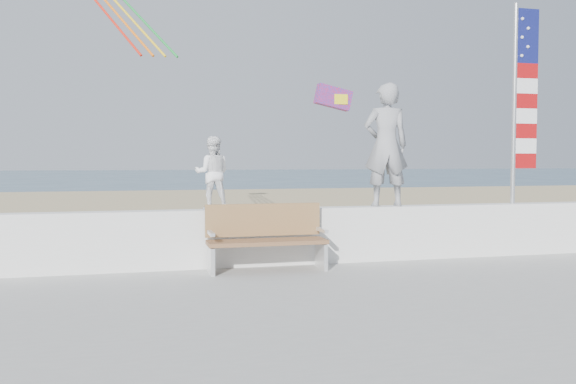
% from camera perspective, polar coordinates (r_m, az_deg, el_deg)
% --- Properties ---
extents(ground, '(220.00, 220.00, 0.00)m').
position_cam_1_polar(ground, '(7.97, 1.85, -10.43)').
color(ground, '#314C63').
rests_on(ground, ground).
extents(sand, '(90.00, 40.00, 0.08)m').
position_cam_1_polar(sand, '(16.68, -6.83, -3.25)').
color(sand, tan).
rests_on(sand, ground).
extents(seawall, '(30.00, 0.35, 0.90)m').
position_cam_1_polar(seawall, '(9.76, -1.43, -4.18)').
color(seawall, white).
rests_on(seawall, boardwalk).
extents(adult, '(0.81, 0.60, 2.04)m').
position_cam_1_polar(adult, '(10.30, 9.16, 4.37)').
color(adult, gray).
rests_on(adult, seawall).
extents(child, '(0.61, 0.51, 1.14)m').
position_cam_1_polar(child, '(9.52, -7.09, 1.77)').
color(child, white).
rests_on(child, seawall).
extents(bench, '(1.80, 0.57, 1.00)m').
position_cam_1_polar(bench, '(9.27, -2.09, -4.20)').
color(bench, brown).
rests_on(bench, boardwalk).
extents(flag, '(0.50, 0.08, 3.50)m').
position_cam_1_polar(flag, '(11.61, 20.95, 8.45)').
color(flag, silver).
rests_on(flag, seawall).
extents(parafoil_kite, '(0.91, 0.28, 0.62)m').
position_cam_1_polar(parafoil_kite, '(14.24, 4.36, 8.78)').
color(parafoil_kite, red).
rests_on(parafoil_kite, ground).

